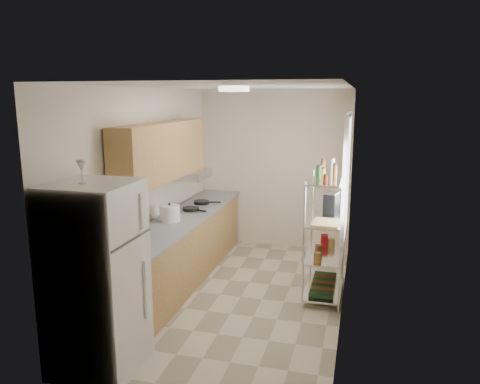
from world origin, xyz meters
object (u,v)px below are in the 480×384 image
Objects in this scene: rice_cooker at (170,213)px; espresso_machine at (331,203)px; cutting_board at (326,223)px; refrigerator at (97,278)px; frying_pan_large at (191,209)px.

espresso_machine is at bearing 14.85° from rice_cooker.
espresso_machine reaches higher than rice_cooker.
rice_cooker reaches higher than cutting_board.
rice_cooker is 2.10m from espresso_machine.
rice_cooker is (-0.11, 1.92, 0.13)m from refrigerator.
espresso_machine is at bearing 52.03° from refrigerator.
cutting_board is at bearing -0.98° from rice_cooker.
refrigerator is at bearing -86.80° from rice_cooker.
espresso_machine is (1.96, -0.09, 0.23)m from frying_pan_large.
frying_pan_large is 0.88× the size of espresso_machine.
refrigerator is 2.68m from cutting_board.
refrigerator reaches higher than espresso_machine.
cutting_board reaches higher than frying_pan_large.
frying_pan_large is at bearing 84.79° from rice_cooker.
rice_cooker is 0.63m from frying_pan_large.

